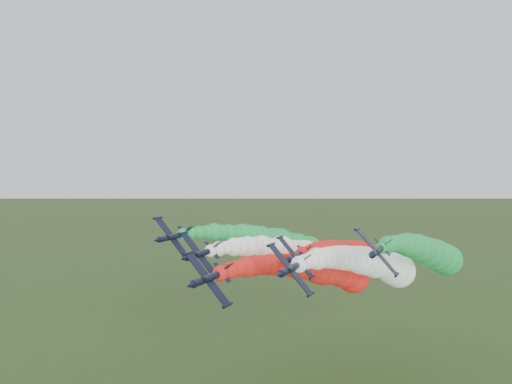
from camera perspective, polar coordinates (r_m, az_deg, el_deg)
jet_lead at (r=126.24m, az=7.78°, el=-8.91°), size 16.59×77.52×20.95m
jet_inner_left at (r=140.82m, az=5.92°, el=-7.21°), size 16.68×77.60×21.04m
jet_inner_right at (r=132.33m, az=13.52°, el=-8.10°), size 16.76×77.68×21.12m
jet_outer_left at (r=148.68m, az=2.86°, el=-5.83°), size 16.48×77.41×20.85m
jet_outer_right at (r=143.25m, az=19.34°, el=-6.63°), size 16.58×77.51×20.95m
jet_trail at (r=150.76m, az=12.57°, el=-7.20°), size 15.84×76.77×20.20m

